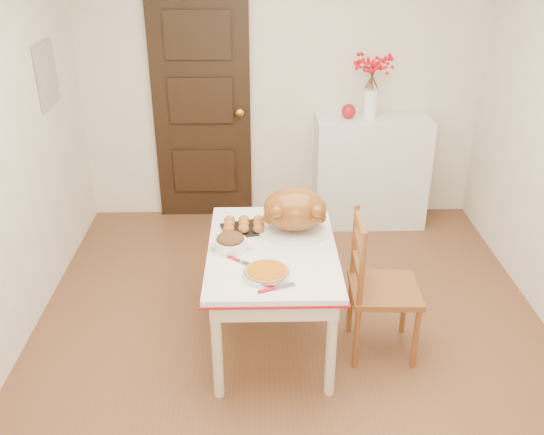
{
  "coord_description": "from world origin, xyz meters",
  "views": [
    {
      "loc": [
        -0.2,
        -3.15,
        2.49
      ],
      "look_at": [
        -0.13,
        0.09,
        0.88
      ],
      "focal_mm": 39.44,
      "sensor_mm": 36.0,
      "label": 1
    }
  ],
  "objects_px": {
    "sideboard": "(370,171)",
    "pumpkin_pie": "(266,272)",
    "kitchen_table": "(272,295)",
    "chair_oak": "(385,287)",
    "turkey_platter": "(295,212)"
  },
  "relations": [
    {
      "from": "turkey_platter",
      "to": "pumpkin_pie",
      "type": "relative_size",
      "value": 1.81
    },
    {
      "from": "kitchen_table",
      "to": "chair_oak",
      "type": "distance_m",
      "value": 0.71
    },
    {
      "from": "kitchen_table",
      "to": "chair_oak",
      "type": "xyz_separation_m",
      "value": [
        0.69,
        -0.1,
        0.12
      ]
    },
    {
      "from": "sideboard",
      "to": "pumpkin_pie",
      "type": "height_order",
      "value": "sideboard"
    },
    {
      "from": "kitchen_table",
      "to": "pumpkin_pie",
      "type": "distance_m",
      "value": 0.5
    },
    {
      "from": "sideboard",
      "to": "pumpkin_pie",
      "type": "xyz_separation_m",
      "value": [
        -0.95,
        -2.07,
        0.24
      ]
    },
    {
      "from": "sideboard",
      "to": "kitchen_table",
      "type": "bearing_deg",
      "value": -117.67
    },
    {
      "from": "kitchen_table",
      "to": "sideboard",
      "type": "bearing_deg",
      "value": 62.33
    },
    {
      "from": "kitchen_table",
      "to": "chair_oak",
      "type": "height_order",
      "value": "chair_oak"
    },
    {
      "from": "sideboard",
      "to": "chair_oak",
      "type": "bearing_deg",
      "value": -96.85
    },
    {
      "from": "chair_oak",
      "to": "turkey_platter",
      "type": "relative_size",
      "value": 2.03
    },
    {
      "from": "sideboard",
      "to": "kitchen_table",
      "type": "distance_m",
      "value": 1.97
    },
    {
      "from": "kitchen_table",
      "to": "pumpkin_pie",
      "type": "bearing_deg",
      "value": -97.04
    },
    {
      "from": "sideboard",
      "to": "chair_oak",
      "type": "height_order",
      "value": "sideboard"
    },
    {
      "from": "sideboard",
      "to": "pumpkin_pie",
      "type": "relative_size",
      "value": 3.79
    }
  ]
}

